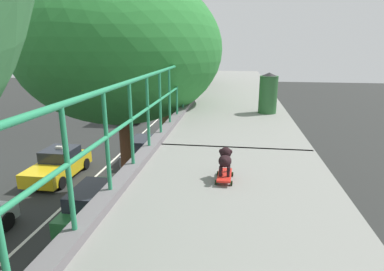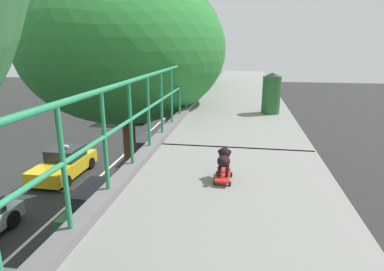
{
  "view_description": "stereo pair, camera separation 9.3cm",
  "coord_description": "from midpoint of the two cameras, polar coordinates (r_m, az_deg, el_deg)",
  "views": [
    {
      "loc": [
        1.07,
        -3.0,
        6.78
      ],
      "look_at": [
        0.45,
        1.36,
        5.53
      ],
      "focal_mm": 29.83,
      "sensor_mm": 36.0,
      "label": 1
    },
    {
      "loc": [
        1.16,
        -2.99,
        6.78
      ],
      "look_at": [
        0.45,
        1.36,
        5.53
      ],
      "focal_mm": 29.83,
      "sensor_mm": 36.0,
      "label": 2
    }
  ],
  "objects": [
    {
      "name": "overpass_deck",
      "position": [
        3.53,
        6.46,
        -15.93
      ],
      "size": [
        2.62,
        35.72,
        0.5
      ],
      "color": "gray",
      "rests_on": "bridge_pier"
    },
    {
      "name": "toy_skateboard",
      "position": [
        3.95,
        6.28,
        -7.17
      ],
      "size": [
        0.21,
        0.43,
        0.08
      ],
      "color": "red",
      "rests_on": "overpass_deck"
    },
    {
      "name": "car_green_fifth",
      "position": [
        13.58,
        -15.81,
        -11.36
      ],
      "size": [
        1.82,
        4.08,
        1.45
      ],
      "color": "#246831",
      "rests_on": "ground"
    },
    {
      "name": "green_railing",
      "position": [
        3.55,
        -14.2,
        -6.5
      ],
      "size": [
        0.2,
        33.94,
        1.19
      ],
      "color": "slate",
      "rests_on": "overpass_deck"
    },
    {
      "name": "car_grey_seventh",
      "position": [
        19.49,
        -7.25,
        -2.46
      ],
      "size": [
        2.03,
        4.08,
        1.42
      ],
      "color": "slate",
      "rests_on": "ground"
    },
    {
      "name": "car_yellow_cab_sixth",
      "position": [
        18.35,
        -21.74,
        -4.69
      ],
      "size": [
        1.96,
        4.09,
        1.62
      ],
      "color": "gold",
      "rests_on": "ground"
    },
    {
      "name": "small_dog",
      "position": [
        3.92,
        6.42,
        -4.13
      ],
      "size": [
        0.17,
        0.34,
        0.31
      ],
      "color": "black",
      "rests_on": "toy_skateboard"
    },
    {
      "name": "city_bus",
      "position": [
        32.71,
        -7.9,
        7.29
      ],
      "size": [
        2.61,
        10.1,
        3.49
      ],
      "color": "white",
      "rests_on": "ground"
    },
    {
      "name": "roadside_tree_mid",
      "position": [
        9.24,
        -11.7,
        14.68
      ],
      "size": [
        5.55,
        5.55,
        8.67
      ],
      "color": "brown",
      "rests_on": "ground"
    },
    {
      "name": "litter_bin",
      "position": [
        7.93,
        14.34,
        7.4
      ],
      "size": [
        0.44,
        0.44,
        0.97
      ],
      "color": "#2A5E30",
      "rests_on": "overpass_deck"
    },
    {
      "name": "roadside_tree_far",
      "position": [
        13.58,
        -3.72,
        16.29
      ],
      "size": [
        4.23,
        4.23,
        9.05
      ],
      "color": "#4B4226",
      "rests_on": "ground"
    }
  ]
}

